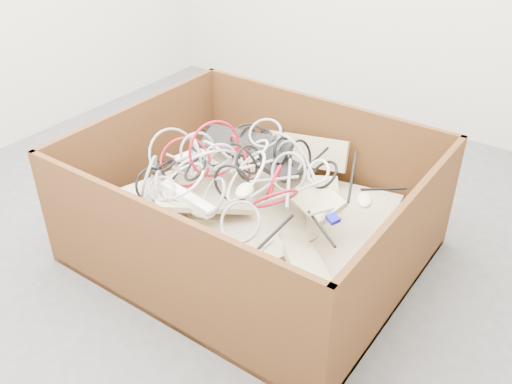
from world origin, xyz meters
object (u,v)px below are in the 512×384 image
Objects in this scene: vga_plug at (333,219)px; power_strip_left at (204,152)px; cardboard_box at (250,225)px; power_strip_right at (187,198)px.

power_strip_left is at bearing -163.15° from vga_plug.
power_strip_left is (-0.30, 0.07, 0.24)m from cardboard_box.
power_strip_left is 0.33m from power_strip_right.
vga_plug is (0.55, 0.20, 0.01)m from power_strip_right.
power_strip_left is at bearing 167.54° from cardboard_box.
cardboard_box is 0.46m from vga_plug.
vga_plug is at bearing 20.63° from power_strip_right.
power_strip_right is (0.16, -0.29, -0.03)m from power_strip_left.
cardboard_box reaches higher than vga_plug.
cardboard_box is 0.34m from power_strip_right.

